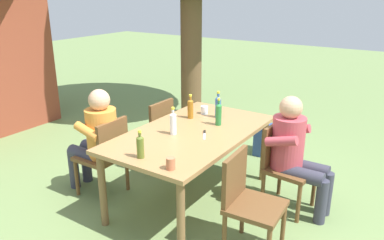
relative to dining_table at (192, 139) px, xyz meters
The scene contains 17 objects.
ground_plane 0.70m from the dining_table, ahead, with size 24.00×24.00×0.00m, color #6B844C.
dining_table is the anchor object (origin of this frame).
chair_far_left 0.94m from the dining_table, 116.52° to the left, with size 0.45×0.45×0.87m.
chair_near_right 0.95m from the dining_table, 63.04° to the right, with size 0.48×0.48×0.87m.
chair_far_right 0.94m from the dining_table, 63.49° to the left, with size 0.45×0.45×0.87m.
chair_near_left 0.94m from the dining_table, 116.84° to the right, with size 0.46×0.46×0.87m.
person_in_white_shirt 1.02m from the dining_table, 113.83° to the left, with size 0.47×0.61×1.18m.
person_in_plaid_shirt 1.02m from the dining_table, 66.17° to the right, with size 0.47×0.61×1.18m.
bottle_clear 0.28m from the dining_table, 146.13° to the left, with size 0.06×0.06×0.28m.
bottle_amber 0.46m from the dining_table, 35.83° to the left, with size 0.06×0.06×0.27m.
bottle_olive 0.78m from the dining_table, behind, with size 0.06×0.06×0.25m.
bottle_blue 0.56m from the dining_table, ahead, with size 0.06×0.06×0.30m.
bottle_green 0.39m from the dining_table, 22.46° to the right, with size 0.06×0.06×0.29m.
cup_terracotta 0.87m from the dining_table, 157.95° to the right, with size 0.07×0.07×0.10m, color #BC6B47.
cup_glass 0.59m from the dining_table, 19.37° to the left, with size 0.08×0.08×0.09m, color silver.
table_knife 0.18m from the dining_table, 93.70° to the right, with size 0.22×0.14×0.01m.
backpack_by_near_side 1.63m from the dining_table, ahead, with size 0.32×0.22×0.39m.
Camera 1 is at (-2.98, -1.96, 2.14)m, focal length 35.64 mm.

